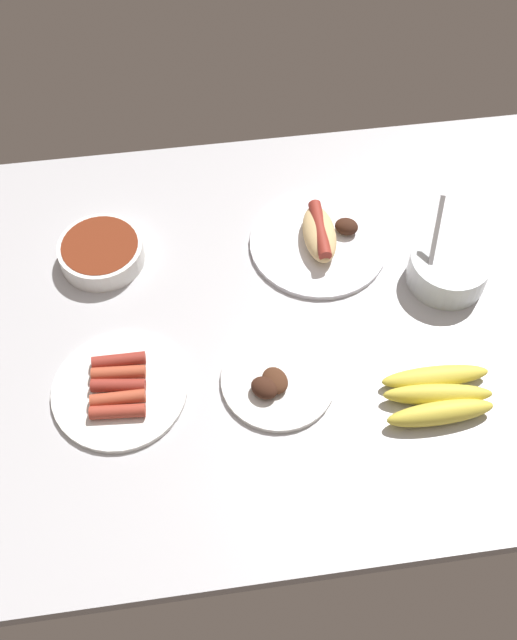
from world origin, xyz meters
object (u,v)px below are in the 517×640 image
object	(u,v)px
plate_sausages	(119,389)
plate_hotdog_assembled	(320,239)
bowl_coleslaw	(448,268)
bowl_chili	(101,252)
plate_grilled_meat	(277,381)
banana_bunch	(438,396)

from	to	relation	value
plate_sausages	plate_hotdog_assembled	world-z (taller)	plate_hotdog_assembled
plate_sausages	plate_hotdog_assembled	bearing A→B (deg)	-145.46
bowl_coleslaw	plate_hotdog_assembled	xyz separation A→B (cm)	(21.07, -11.19, -1.70)
bowl_chili	plate_grilled_meat	bearing A→B (deg)	132.44
plate_hotdog_assembled	bowl_chili	distance (cm)	40.37
plate_sausages	plate_grilled_meat	world-z (taller)	plate_grilled_meat
plate_grilled_meat	banana_bunch	xyz separation A→B (cm)	(-25.22, 6.89, 1.00)
plate_grilled_meat	banana_bunch	distance (cm)	26.16
bowl_coleslaw	banana_bunch	world-z (taller)	bowl_coleslaw
plate_sausages	plate_hotdog_assembled	distance (cm)	46.42
plate_hotdog_assembled	bowl_chili	size ratio (longest dim) A/B	1.66
plate_sausages	banana_bunch	distance (cm)	51.69
bowl_coleslaw	plate_sausages	distance (cm)	61.25
plate_sausages	bowl_chili	distance (cm)	28.44
bowl_coleslaw	banana_bunch	bearing A→B (deg)	70.76
bowl_chili	plate_grilled_meat	xyz separation A→B (cm)	(-27.77, 30.37, -1.49)
plate_sausages	banana_bunch	size ratio (longest dim) A/B	1.18
plate_sausages	bowl_chili	xyz separation A→B (cm)	(2.08, -28.33, 1.38)
bowl_coleslaw	plate_hotdog_assembled	size ratio (longest dim) A/B	0.60
bowl_chili	banana_bunch	world-z (taller)	bowl_chili
banana_bunch	plate_hotdog_assembled	bearing A→B (deg)	-70.22
bowl_chili	banana_bunch	distance (cm)	64.78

